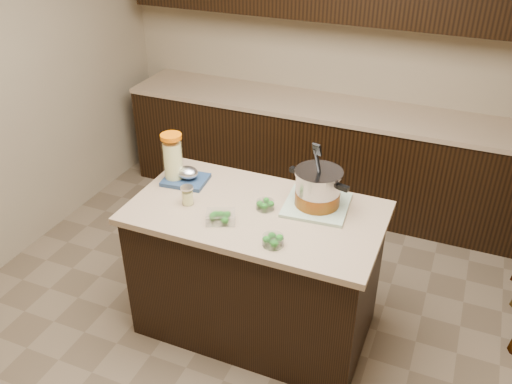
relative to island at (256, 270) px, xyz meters
The scene contains 12 objects.
ground_plane 0.45m from the island, ahead, with size 4.00×4.00×0.00m, color brown.
room_shell 1.26m from the island, ahead, with size 4.04×4.04×2.72m.
back_cabinets 1.81m from the island, 90.00° to the left, with size 3.60×0.63×2.33m.
island is the anchor object (origin of this frame).
dish_towel 0.58m from the island, 28.60° to the left, with size 0.36×0.36×0.02m, color #58845A.
stock_pot 0.66m from the island, 28.58° to the left, with size 0.38×0.34×0.39m.
lemonade_pitcher 0.85m from the island, 169.24° to the left, with size 0.17×0.17×0.31m.
mason_jar 0.64m from the island, 166.88° to the right, with size 0.10×0.10×0.12m.
broccoli_tub_left 0.47m from the island, 35.37° to the left, with size 0.12×0.12×0.05m.
broccoli_tub_right 0.59m from the island, 52.53° to the right, with size 0.14×0.14×0.05m.
broccoli_tub_rect 0.53m from the island, 126.10° to the right, with size 0.19×0.17×0.06m.
blue_tray 0.72m from the island, 166.21° to the left, with size 0.29×0.24×0.10m.
Camera 1 is at (1.01, -2.41, 2.60)m, focal length 38.00 mm.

